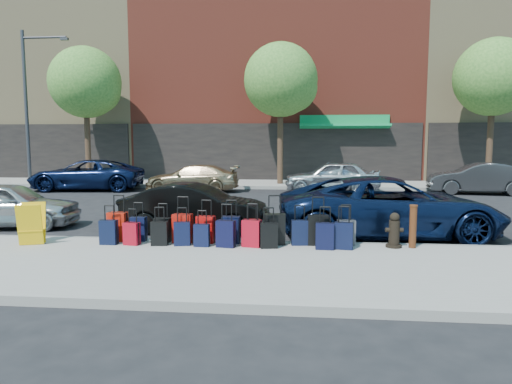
# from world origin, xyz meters

# --- Properties ---
(ground) EXTENTS (120.00, 120.00, 0.00)m
(ground) POSITION_xyz_m (0.00, 0.00, 0.00)
(ground) COLOR black
(ground) RESTS_ON ground
(sidewalk_near) EXTENTS (60.00, 4.00, 0.15)m
(sidewalk_near) POSITION_xyz_m (0.00, -6.50, 0.07)
(sidewalk_near) COLOR gray
(sidewalk_near) RESTS_ON ground
(sidewalk_far) EXTENTS (60.00, 4.00, 0.15)m
(sidewalk_far) POSITION_xyz_m (0.00, 10.00, 0.07)
(sidewalk_far) COLOR gray
(sidewalk_far) RESTS_ON ground
(curb_near) EXTENTS (60.00, 0.08, 0.15)m
(curb_near) POSITION_xyz_m (0.00, -4.48, 0.07)
(curb_near) COLOR gray
(curb_near) RESTS_ON ground
(curb_far) EXTENTS (60.00, 0.08, 0.15)m
(curb_far) POSITION_xyz_m (0.00, 7.98, 0.07)
(curb_far) COLOR gray
(curb_far) RESTS_ON ground
(building_left) EXTENTS (15.00, 12.12, 16.00)m
(building_left) POSITION_xyz_m (-16.00, 17.98, 7.98)
(building_left) COLOR #9D8860
(building_left) RESTS_ON ground
(building_center) EXTENTS (17.00, 12.85, 20.00)m
(building_center) POSITION_xyz_m (0.00, 17.99, 9.98)
(building_center) COLOR maroon
(building_center) RESTS_ON ground
(tree_left) EXTENTS (3.80, 3.80, 7.27)m
(tree_left) POSITION_xyz_m (-9.86, 9.50, 5.41)
(tree_left) COLOR black
(tree_left) RESTS_ON sidewalk_far
(tree_center) EXTENTS (3.80, 3.80, 7.27)m
(tree_center) POSITION_xyz_m (0.64, 9.50, 5.41)
(tree_center) COLOR black
(tree_center) RESTS_ON sidewalk_far
(tree_right) EXTENTS (3.80, 3.80, 7.27)m
(tree_right) POSITION_xyz_m (11.14, 9.50, 5.41)
(tree_right) COLOR black
(tree_right) RESTS_ON sidewalk_far
(streetlight) EXTENTS (2.59, 0.18, 8.00)m
(streetlight) POSITION_xyz_m (-12.80, 8.80, 4.66)
(streetlight) COLOR #333338
(streetlight) RESTS_ON sidewalk_far
(suitcase_front_0) EXTENTS (0.45, 0.28, 1.03)m
(suitcase_front_0) POSITION_xyz_m (-2.48, -4.81, 0.47)
(suitcase_front_0) COLOR #B31B0B
(suitcase_front_0) RESTS_ON sidewalk_near
(suitcase_front_1) EXTENTS (0.36, 0.20, 0.87)m
(suitcase_front_1) POSITION_xyz_m (-2.03, -4.75, 0.42)
(suitcase_front_1) COLOR black
(suitcase_front_1) RESTS_ON sidewalk_near
(suitcase_front_2) EXTENTS (0.36, 0.22, 0.86)m
(suitcase_front_2) POSITION_xyz_m (-1.47, -4.79, 0.42)
(suitcase_front_2) COLOR black
(suitcase_front_2) RESTS_ON sidewalk_near
(suitcase_front_3) EXTENTS (0.43, 0.25, 1.02)m
(suitcase_front_3) POSITION_xyz_m (-1.00, -4.84, 0.47)
(suitcase_front_3) COLOR #A8120A
(suitcase_front_3) RESTS_ON sidewalk_near
(suitcase_front_4) EXTENTS (0.42, 0.28, 0.95)m
(suitcase_front_4) POSITION_xyz_m (-0.49, -4.80, 0.45)
(suitcase_front_4) COLOR #AF0C0B
(suitcase_front_4) RESTS_ON sidewalk_near
(suitcase_front_5) EXTENTS (0.40, 0.22, 0.95)m
(suitcase_front_5) POSITION_xyz_m (0.07, -4.80, 0.45)
(suitcase_front_5) COLOR black
(suitcase_front_5) RESTS_ON sidewalk_near
(suitcase_front_6) EXTENTS (0.38, 0.26, 0.85)m
(suitcase_front_6) POSITION_xyz_m (0.53, -4.79, 0.42)
(suitcase_front_6) COLOR maroon
(suitcase_front_6) RESTS_ON sidewalk_near
(suitcase_front_7) EXTENTS (0.47, 0.30, 1.07)m
(suitcase_front_7) POSITION_xyz_m (1.03, -4.83, 0.49)
(suitcase_front_7) COLOR black
(suitcase_front_7) RESTS_ON sidewalk_near
(suitcase_front_8) EXTENTS (0.38, 0.23, 0.86)m
(suitcase_front_8) POSITION_xyz_m (1.56, -4.82, 0.42)
(suitcase_front_8) COLOR black
(suitcase_front_8) RESTS_ON sidewalk_near
(suitcase_front_9) EXTENTS (0.44, 0.25, 1.04)m
(suitcase_front_9) POSITION_xyz_m (1.95, -4.78, 0.48)
(suitcase_front_9) COLOR black
(suitcase_front_9) RESTS_ON sidewalk_near
(suitcase_front_10) EXTENTS (0.39, 0.26, 0.88)m
(suitcase_front_10) POSITION_xyz_m (2.55, -4.77, 0.43)
(suitcase_front_10) COLOR #3C3C41
(suitcase_front_10) RESTS_ON sidewalk_near
(suitcase_back_0) EXTENTS (0.36, 0.21, 0.85)m
(suitcase_back_0) POSITION_xyz_m (-2.54, -5.15, 0.42)
(suitcase_back_0) COLOR black
(suitcase_back_0) RESTS_ON sidewalk_near
(suitcase_back_1) EXTENTS (0.35, 0.24, 0.78)m
(suitcase_back_1) POSITION_xyz_m (-2.03, -5.16, 0.39)
(suitcase_back_1) COLOR maroon
(suitcase_back_1) RESTS_ON sidewalk_near
(suitcase_back_2) EXTENTS (0.37, 0.24, 0.82)m
(suitcase_back_2) POSITION_xyz_m (-1.43, -5.14, 0.41)
(suitcase_back_2) COLOR black
(suitcase_back_2) RESTS_ON sidewalk_near
(suitcase_back_3) EXTENTS (0.37, 0.26, 0.81)m
(suitcase_back_3) POSITION_xyz_m (-0.94, -5.10, 0.40)
(suitcase_back_3) COLOR black
(suitcase_back_3) RESTS_ON sidewalk_near
(suitcase_back_4) EXTENTS (0.32, 0.19, 0.77)m
(suitcase_back_4) POSITION_xyz_m (-0.50, -5.15, 0.39)
(suitcase_back_4) COLOR black
(suitcase_back_4) RESTS_ON sidewalk_near
(suitcase_back_5) EXTENTS (0.41, 0.28, 0.91)m
(suitcase_back_5) POSITION_xyz_m (0.02, -5.16, 0.43)
(suitcase_back_5) COLOR black
(suitcase_back_5) RESTS_ON sidewalk_near
(suitcase_back_6) EXTENTS (0.42, 0.30, 0.92)m
(suitcase_back_6) POSITION_xyz_m (0.55, -5.08, 0.44)
(suitcase_back_6) COLOR #A30A1B
(suitcase_back_6) RESTS_ON sidewalk_near
(suitcase_back_7) EXTENTS (0.39, 0.26, 0.85)m
(suitcase_back_7) POSITION_xyz_m (0.92, -5.15, 0.42)
(suitcase_back_7) COLOR black
(suitcase_back_7) RESTS_ON sidewalk_near
(suitcase_back_9) EXTENTS (0.38, 0.24, 0.88)m
(suitcase_back_9) POSITION_xyz_m (2.08, -5.16, 0.43)
(suitcase_back_9) COLOR black
(suitcase_back_9) RESTS_ON sidewalk_near
(suitcase_back_10) EXTENTS (0.40, 0.26, 0.89)m
(suitcase_back_10) POSITION_xyz_m (2.46, -5.10, 0.43)
(suitcase_back_10) COLOR black
(suitcase_back_10) RESTS_ON sidewalk_near
(fire_hydrant) EXTENTS (0.37, 0.33, 0.74)m
(fire_hydrant) POSITION_xyz_m (3.53, -4.84, 0.49)
(fire_hydrant) COLOR black
(fire_hydrant) RESTS_ON sidewalk_near
(bollard) EXTENTS (0.17, 0.17, 0.90)m
(bollard) POSITION_xyz_m (3.91, -4.85, 0.62)
(bollard) COLOR #38190C
(bollard) RESTS_ON sidewalk_near
(display_rack) EXTENTS (0.64, 0.67, 0.89)m
(display_rack) POSITION_xyz_m (-4.19, -5.31, 0.59)
(display_rack) COLOR yellow
(display_rack) RESTS_ON sidewalk_near
(car_near_0) EXTENTS (3.91, 2.00, 1.27)m
(car_near_0) POSITION_xyz_m (-6.42, -2.81, 0.64)
(car_near_0) COLOR #AFB2B6
(car_near_0) RESTS_ON ground
(car_near_1) EXTENTS (3.85, 1.42, 1.26)m
(car_near_1) POSITION_xyz_m (-1.17, -2.87, 0.63)
(car_near_1) COLOR black
(car_near_1) RESTS_ON ground
(car_near_2) EXTENTS (5.63, 2.97, 1.51)m
(car_near_2) POSITION_xyz_m (3.76, -3.10, 0.76)
(car_near_2) COLOR #0C1837
(car_near_2) RESTS_ON ground
(car_far_0) EXTENTS (5.56, 2.98, 1.49)m
(car_far_0) POSITION_xyz_m (-8.78, 6.68, 0.74)
(car_far_0) COLOR #0D1739
(car_far_0) RESTS_ON ground
(car_far_1) EXTENTS (4.43, 1.88, 1.27)m
(car_far_1) POSITION_xyz_m (-3.51, 6.53, 0.64)
(car_far_1) COLOR tan
(car_far_1) RESTS_ON ground
(car_far_2) EXTENTS (4.46, 2.05, 1.48)m
(car_far_2) POSITION_xyz_m (3.02, 6.87, 0.74)
(car_far_2) COLOR silver
(car_far_2) RESTS_ON ground
(car_far_3) EXTENTS (4.46, 2.06, 1.41)m
(car_far_3) POSITION_xyz_m (9.55, 6.84, 0.71)
(car_far_3) COLOR #363638
(car_far_3) RESTS_ON ground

